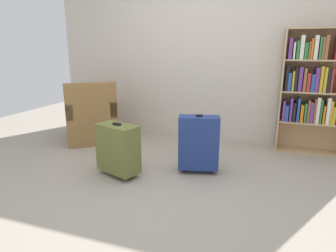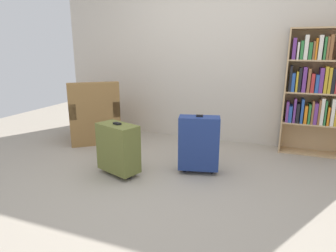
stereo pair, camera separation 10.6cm
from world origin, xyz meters
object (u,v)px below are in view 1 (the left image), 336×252
at_px(bookshelf, 316,87).
at_px(armchair, 91,120).
at_px(mug, 121,145).
at_px(suitcase_navy_blue, 199,143).
at_px(suitcase_olive, 118,148).

distance_m(bookshelf, armchair, 3.14).
height_order(mug, suitcase_navy_blue, suitcase_navy_blue).
bearing_deg(bookshelf, mug, -163.58).
height_order(mug, suitcase_olive, suitcase_olive).
height_order(armchair, suitcase_navy_blue, armchair).
bearing_deg(bookshelf, suitcase_olive, -143.66).
relative_size(bookshelf, suitcase_olive, 2.71).
xyz_separation_m(bookshelf, suitcase_navy_blue, (-1.25, -1.14, -0.53)).
relative_size(mug, suitcase_olive, 0.20).
height_order(bookshelf, suitcase_navy_blue, bookshelf).
bearing_deg(suitcase_navy_blue, suitcase_olive, -155.29).
bearing_deg(suitcase_olive, armchair, 135.11).
xyz_separation_m(bookshelf, armchair, (-3.05, -0.53, -0.56)).
xyz_separation_m(mug, suitcase_navy_blue, (1.20, -0.42, 0.30)).
relative_size(suitcase_olive, suitcase_navy_blue, 0.89).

